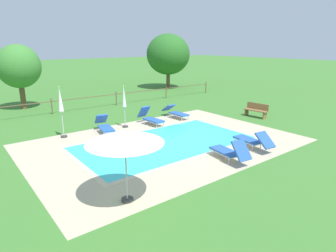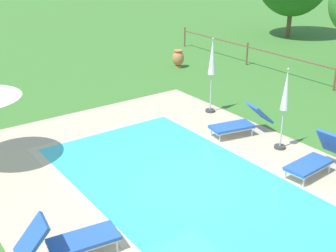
# 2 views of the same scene
# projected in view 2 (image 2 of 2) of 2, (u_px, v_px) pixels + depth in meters

# --- Properties ---
(ground_plane) EXTENTS (160.00, 160.00, 0.00)m
(ground_plane) POSITION_uv_depth(u_px,v_px,m) (187.00, 188.00, 10.51)
(ground_plane) COLOR #3D752D
(pool_deck_paving) EXTENTS (12.23, 8.47, 0.01)m
(pool_deck_paving) POSITION_uv_depth(u_px,v_px,m) (187.00, 188.00, 10.51)
(pool_deck_paving) COLOR #BCAD8E
(pool_deck_paving) RESTS_ON ground
(swimming_pool_water) EXTENTS (8.07, 4.31, 0.01)m
(swimming_pool_water) POSITION_uv_depth(u_px,v_px,m) (187.00, 188.00, 10.51)
(swimming_pool_water) COLOR #38C6D1
(swimming_pool_water) RESTS_ON ground
(pool_coping_rim) EXTENTS (8.55, 4.79, 0.01)m
(pool_coping_rim) POSITION_uv_depth(u_px,v_px,m) (187.00, 187.00, 10.51)
(pool_coping_rim) COLOR beige
(pool_coping_rim) RESTS_ON ground
(sun_lounger_north_near_steps) EXTENTS (0.99, 2.03, 0.90)m
(sun_lounger_north_near_steps) POSITION_uv_depth(u_px,v_px,m) (240.00, 123.00, 13.22)
(sun_lounger_north_near_steps) COLOR #2856A8
(sun_lounger_north_near_steps) RESTS_ON ground
(sun_lounger_north_mid) EXTENTS (0.73, 1.87, 1.01)m
(sun_lounger_north_mid) POSITION_uv_depth(u_px,v_px,m) (315.00, 159.00, 11.04)
(sun_lounger_north_mid) COLOR #2856A8
(sun_lounger_north_mid) RESTS_ON ground
(sun_lounger_north_end) EXTENTS (0.85, 1.93, 0.98)m
(sun_lounger_north_end) POSITION_uv_depth(u_px,v_px,m) (69.00, 240.00, 8.06)
(sun_lounger_north_end) COLOR #2856A8
(sun_lounger_north_end) RESTS_ON ground
(patio_umbrella_closed_row_west) EXTENTS (0.32, 0.32, 2.54)m
(patio_umbrella_closed_row_west) POSITION_uv_depth(u_px,v_px,m) (212.00, 63.00, 14.46)
(patio_umbrella_closed_row_west) COLOR #383838
(patio_umbrella_closed_row_west) RESTS_ON ground
(patio_umbrella_closed_row_centre) EXTENTS (0.32, 0.32, 2.33)m
(patio_umbrella_closed_row_centre) POSITION_uv_depth(u_px,v_px,m) (285.00, 99.00, 11.91)
(patio_umbrella_closed_row_centre) COLOR #383838
(patio_umbrella_closed_row_centre) RESTS_ON ground
(terracotta_urn_near_fence) EXTENTS (0.53, 0.53, 0.81)m
(terracotta_urn_near_fence) POSITION_uv_depth(u_px,v_px,m) (178.00, 58.00, 20.16)
(terracotta_urn_near_fence) COLOR #C67547
(terracotta_urn_near_fence) RESTS_ON ground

